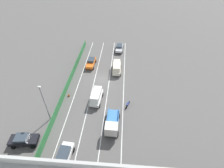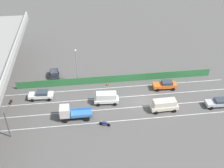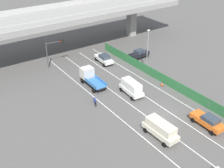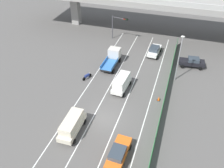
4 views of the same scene
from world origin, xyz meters
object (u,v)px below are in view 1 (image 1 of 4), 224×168
parked_sedan_dark (23,140)px  street_lamp (44,101)px  traffic_cone (69,95)px  car_van_cream (117,67)px  car_sedan_white (64,156)px  car_van_white (96,96)px  car_taxi_orange (91,62)px  car_sedan_silver (119,48)px  motorcycle (128,104)px  flatbed_truck_blue (112,126)px

parked_sedan_dark → street_lamp: (-2.29, -4.82, 3.67)m
traffic_cone → parked_sedan_dark: bearing=69.8°
car_van_cream → car_sedan_white: bearing=74.2°
car_van_white → car_taxi_orange: bearing=-75.4°
parked_sedan_dark → car_van_white: bearing=-134.6°
car_taxi_orange → car_sedan_silver: bearing=-129.3°
motorcycle → car_van_white: bearing=-9.1°
car_van_white → parked_sedan_dark: 13.87m
car_sedan_silver → flatbed_truck_blue: bearing=89.9°
car_sedan_white → motorcycle: 14.19m
car_van_cream → car_sedan_silver: bearing=-91.1°
car_van_cream → traffic_cone: (9.12, 9.16, -0.91)m
car_van_cream → car_sedan_white: size_ratio=1.06×
traffic_cone → car_van_white: bearing=171.9°
car_sedan_silver → traffic_cone: (9.31, 19.35, -0.56)m
street_lamp → traffic_cone: (-1.64, -5.89, -4.26)m
car_van_cream → traffic_cone: bearing=45.1°
motorcycle → traffic_cone: motorcycle is taller
car_van_cream → street_lamp: (10.76, 15.05, 3.35)m
car_sedan_silver → parked_sedan_dark: 32.85m
car_sedan_white → flatbed_truck_blue: 8.34m
traffic_cone → flatbed_truck_blue: bearing=141.2°
car_van_cream → car_sedan_silver: (-0.19, -10.19, -0.35)m
parked_sedan_dark → traffic_cone: 11.42m
car_sedan_white → traffic_cone: car_sedan_white is taller
car_sedan_white → car_sedan_silver: bearing=-101.2°
street_lamp → car_van_cream: bearing=-125.6°
car_van_cream → parked_sedan_dark: (13.05, 19.87, -0.32)m
motorcycle → street_lamp: 14.66m
car_van_white → traffic_cone: 5.94m
car_taxi_orange → motorcycle: size_ratio=2.55×
car_sedan_white → car_sedan_silver: (-6.40, -32.19, -0.03)m
traffic_cone → car_sedan_white: bearing=102.8°
flatbed_truck_blue → car_van_white: bearing=-62.4°
flatbed_truck_blue → street_lamp: 11.50m
car_van_white → traffic_cone: (5.80, -0.82, -0.95)m
car_van_white → car_taxi_orange: car_van_white is taller
car_van_cream → car_sedan_silver: 10.20m
car_van_cream → parked_sedan_dark: bearing=56.7°
car_sedan_white → car_van_white: bearing=-103.5°
traffic_cone → car_van_cream: bearing=-134.9°
car_van_cream → parked_sedan_dark: 23.78m
car_taxi_orange → street_lamp: size_ratio=0.62×
car_sedan_silver → flatbed_truck_blue: size_ratio=0.87×
car_sedan_silver → parked_sedan_dark: parked_sedan_dark is taller
car_van_white → traffic_cone: car_van_white is taller
street_lamp → traffic_cone: 7.45m
car_van_cream → traffic_cone: car_van_cream is taller
flatbed_truck_blue → car_sedan_silver: bearing=-90.1°
car_sedan_white → traffic_cone: 13.17m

